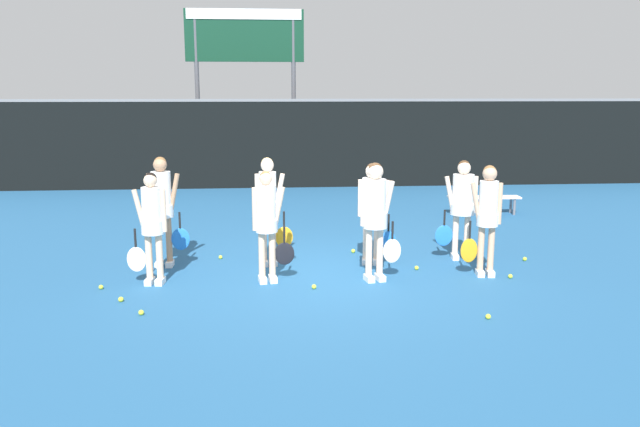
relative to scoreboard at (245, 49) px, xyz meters
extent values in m
plane|color=#235684|center=(1.44, -10.70, -4.16)|extent=(140.00, 140.00, 0.00)
cube|color=black|center=(1.44, -1.74, -2.89)|extent=(60.00, 0.06, 2.55)
cube|color=slate|center=(1.44, -1.74, -1.57)|extent=(60.00, 0.08, 0.08)
cylinder|color=#515156|center=(-1.52, 0.00, -1.48)|extent=(0.14, 0.14, 5.36)
cylinder|color=#515156|center=(1.52, 0.00, -1.48)|extent=(0.14, 0.14, 5.36)
cube|color=#0F3823|center=(0.00, 0.00, 0.40)|extent=(3.71, 0.12, 1.60)
cube|color=white|center=(0.00, -0.07, 1.04)|extent=(3.56, 0.02, 0.32)
cube|color=silver|center=(5.73, -6.25, -3.76)|extent=(1.70, 0.45, 0.04)
cylinder|color=slate|center=(6.42, -6.16, -3.97)|extent=(0.06, 0.06, 0.38)
cylinder|color=slate|center=(6.41, -6.42, -3.97)|extent=(0.06, 0.06, 0.38)
cylinder|color=slate|center=(5.05, -6.09, -3.97)|extent=(0.06, 0.06, 0.38)
cylinder|color=slate|center=(5.03, -6.34, -3.97)|extent=(0.06, 0.06, 0.38)
cylinder|color=beige|center=(-0.96, -11.14, -3.76)|extent=(0.10, 0.10, 0.80)
cylinder|color=beige|center=(-1.11, -11.12, -3.76)|extent=(0.10, 0.10, 0.80)
cube|color=white|center=(-0.96, -11.17, -4.12)|extent=(0.13, 0.25, 0.09)
cube|color=white|center=(-1.12, -11.15, -4.12)|extent=(0.13, 0.25, 0.09)
cylinder|color=white|center=(-1.03, -11.13, -3.29)|extent=(0.33, 0.33, 0.21)
cylinder|color=white|center=(-1.03, -11.13, -3.03)|extent=(0.29, 0.29, 0.67)
sphere|color=beige|center=(-1.03, -11.13, -2.59)|extent=(0.20, 0.20, 0.20)
sphere|color=black|center=(-1.03, -11.11, -2.57)|extent=(0.18, 0.18, 0.18)
cylinder|color=beige|center=(-1.22, -11.11, -3.04)|extent=(0.21, 0.10, 0.64)
cylinder|color=beige|center=(-0.86, -11.15, -3.04)|extent=(0.08, 0.08, 0.64)
cylinder|color=black|center=(-1.30, -11.12, -3.45)|extent=(0.03, 0.03, 0.28)
ellipsoid|color=silver|center=(-1.30, -11.12, -3.78)|extent=(0.28, 0.03, 0.38)
cylinder|color=beige|center=(0.73, -11.16, -3.76)|extent=(0.10, 0.10, 0.80)
cylinder|color=beige|center=(0.57, -11.18, -3.76)|extent=(0.10, 0.10, 0.80)
cube|color=white|center=(0.73, -11.19, -4.12)|extent=(0.14, 0.25, 0.09)
cube|color=white|center=(0.57, -11.21, -4.12)|extent=(0.14, 0.25, 0.09)
cylinder|color=white|center=(0.65, -11.17, -3.29)|extent=(0.33, 0.33, 0.18)
cylinder|color=white|center=(0.65, -11.17, -3.02)|extent=(0.29, 0.29, 0.68)
sphere|color=beige|center=(0.65, -11.17, -2.58)|extent=(0.19, 0.19, 0.19)
sphere|color=olive|center=(0.64, -11.15, -2.56)|extent=(0.18, 0.18, 0.18)
cylinder|color=beige|center=(0.83, -11.14, -3.03)|extent=(0.22, 0.11, 0.65)
cylinder|color=beige|center=(0.48, -11.19, -3.03)|extent=(0.08, 0.08, 0.65)
cylinder|color=black|center=(0.91, -11.15, -3.43)|extent=(0.03, 0.03, 0.25)
ellipsoid|color=black|center=(0.91, -11.15, -3.73)|extent=(0.30, 0.03, 0.35)
cylinder|color=beige|center=(2.36, -11.22, -3.73)|extent=(0.10, 0.10, 0.86)
cylinder|color=beige|center=(2.19, -11.25, -3.73)|extent=(0.10, 0.10, 0.86)
cube|color=white|center=(2.37, -11.25, -4.12)|extent=(0.15, 0.26, 0.09)
cube|color=white|center=(2.19, -11.28, -4.12)|extent=(0.15, 0.26, 0.09)
cylinder|color=white|center=(2.27, -11.23, -3.22)|extent=(0.37, 0.37, 0.23)
cylinder|color=white|center=(2.27, -11.23, -2.95)|extent=(0.32, 0.32, 0.70)
sphere|color=beige|center=(2.27, -11.23, -2.49)|extent=(0.23, 0.23, 0.23)
sphere|color=#4C331E|center=(2.27, -11.21, -2.46)|extent=(0.21, 0.21, 0.21)
cylinder|color=beige|center=(2.47, -11.20, -2.96)|extent=(0.22, 0.12, 0.67)
cylinder|color=beige|center=(2.09, -11.27, -2.96)|extent=(0.08, 0.08, 0.67)
cylinder|color=black|center=(2.56, -11.20, -3.39)|extent=(0.03, 0.03, 0.27)
ellipsoid|color=silver|center=(2.56, -11.20, -3.71)|extent=(0.28, 0.03, 0.38)
cylinder|color=tan|center=(4.14, -11.13, -3.75)|extent=(0.10, 0.10, 0.83)
cylinder|color=tan|center=(3.98, -11.11, -3.75)|extent=(0.10, 0.10, 0.83)
cube|color=white|center=(4.13, -11.16, -4.12)|extent=(0.14, 0.25, 0.09)
cube|color=white|center=(3.98, -11.14, -4.12)|extent=(0.14, 0.25, 0.09)
cylinder|color=white|center=(4.06, -11.12, -3.27)|extent=(0.33, 0.33, 0.19)
cylinder|color=white|center=(4.06, -11.12, -3.00)|extent=(0.29, 0.29, 0.67)
sphere|color=tan|center=(4.06, -11.12, -2.55)|extent=(0.22, 0.22, 0.22)
sphere|color=olive|center=(4.06, -11.10, -2.52)|extent=(0.20, 0.20, 0.20)
cylinder|color=tan|center=(3.88, -11.09, -3.01)|extent=(0.22, 0.10, 0.64)
cylinder|color=tan|center=(4.23, -11.14, -3.01)|extent=(0.08, 0.08, 0.64)
cylinder|color=black|center=(3.79, -11.10, -3.42)|extent=(0.03, 0.03, 0.28)
ellipsoid|color=orange|center=(3.79, -11.10, -3.76)|extent=(0.27, 0.03, 0.38)
cylinder|color=tan|center=(-0.96, -10.18, -3.73)|extent=(0.10, 0.10, 0.86)
cylinder|color=tan|center=(-1.14, -10.17, -3.73)|extent=(0.10, 0.10, 0.86)
cube|color=white|center=(-0.96, -10.21, -4.12)|extent=(0.12, 0.24, 0.09)
cube|color=white|center=(-1.14, -10.20, -4.12)|extent=(0.12, 0.24, 0.09)
cylinder|color=white|center=(-1.05, -10.17, -3.23)|extent=(0.36, 0.36, 0.20)
cylinder|color=white|center=(-1.05, -10.17, -2.94)|extent=(0.32, 0.32, 0.71)
sphere|color=tan|center=(-1.05, -10.17, -2.48)|extent=(0.22, 0.22, 0.22)
sphere|color=olive|center=(-1.05, -10.15, -2.45)|extent=(0.20, 0.20, 0.20)
cylinder|color=tan|center=(-0.85, -10.18, -2.95)|extent=(0.22, 0.08, 0.68)
cylinder|color=tan|center=(-1.24, -10.17, -2.95)|extent=(0.08, 0.08, 0.68)
cylinder|color=black|center=(-0.77, -10.20, -3.38)|extent=(0.03, 0.03, 0.27)
ellipsoid|color=blue|center=(-0.77, -10.20, -3.70)|extent=(0.30, 0.03, 0.37)
cylinder|color=beige|center=(0.75, -10.23, -3.73)|extent=(0.10, 0.10, 0.85)
cylinder|color=beige|center=(0.59, -10.25, -3.73)|extent=(0.10, 0.10, 0.85)
cube|color=white|center=(0.75, -10.26, -4.12)|extent=(0.13, 0.25, 0.09)
cube|color=white|center=(0.60, -10.28, -4.12)|extent=(0.13, 0.25, 0.09)
cylinder|color=white|center=(0.67, -10.24, -3.22)|extent=(0.32, 0.32, 0.26)
cylinder|color=white|center=(0.67, -10.24, -2.95)|extent=(0.28, 0.28, 0.71)
sphere|color=beige|center=(0.67, -10.24, -2.49)|extent=(0.21, 0.21, 0.21)
sphere|color=#D8B772|center=(0.67, -10.22, -2.47)|extent=(0.19, 0.19, 0.19)
cylinder|color=beige|center=(0.85, -10.22, -2.97)|extent=(0.22, 0.10, 0.68)
cylinder|color=beige|center=(0.50, -10.26, -2.97)|extent=(0.08, 0.08, 0.68)
cylinder|color=black|center=(0.93, -10.24, -3.39)|extent=(0.03, 0.03, 0.26)
ellipsoid|color=orange|center=(0.93, -10.24, -3.69)|extent=(0.29, 0.03, 0.35)
cylinder|color=beige|center=(2.47, -10.30, -3.76)|extent=(0.10, 0.10, 0.80)
cylinder|color=beige|center=(2.30, -10.27, -3.76)|extent=(0.10, 0.10, 0.80)
cube|color=white|center=(2.47, -10.33, -4.12)|extent=(0.15, 0.26, 0.09)
cube|color=white|center=(2.29, -10.29, -4.12)|extent=(0.15, 0.26, 0.09)
cylinder|color=white|center=(2.38, -10.28, -3.28)|extent=(0.38, 0.38, 0.23)
cylinder|color=white|center=(2.38, -10.28, -3.04)|extent=(0.33, 0.33, 0.65)
sphere|color=beige|center=(2.38, -10.28, -2.60)|extent=(0.22, 0.22, 0.22)
sphere|color=#4C331E|center=(2.39, -10.26, -2.57)|extent=(0.21, 0.21, 0.21)
cylinder|color=beige|center=(2.58, -10.32, -3.05)|extent=(0.21, 0.11, 0.62)
cylinder|color=beige|center=(2.19, -10.25, -3.05)|extent=(0.08, 0.08, 0.61)
cylinder|color=black|center=(2.66, -10.36, -3.45)|extent=(0.03, 0.03, 0.29)
ellipsoid|color=blue|center=(2.66, -10.36, -3.79)|extent=(0.27, 0.03, 0.39)
cylinder|color=beige|center=(4.07, -10.13, -3.76)|extent=(0.10, 0.10, 0.81)
cylinder|color=beige|center=(3.88, -10.10, -3.76)|extent=(0.10, 0.10, 0.81)
cube|color=white|center=(4.07, -10.16, -4.12)|extent=(0.14, 0.25, 0.09)
cube|color=white|center=(3.87, -10.13, -4.12)|extent=(0.14, 0.25, 0.09)
cylinder|color=white|center=(3.98, -10.12, -3.29)|extent=(0.41, 0.41, 0.18)
cylinder|color=white|center=(3.98, -10.12, -3.02)|extent=(0.36, 0.36, 0.66)
sphere|color=beige|center=(3.98, -10.12, -2.58)|extent=(0.22, 0.22, 0.22)
sphere|color=#4C331E|center=(3.98, -10.10, -2.56)|extent=(0.20, 0.20, 0.20)
cylinder|color=beige|center=(3.76, -10.09, -3.04)|extent=(0.21, 0.10, 0.63)
cylinder|color=beige|center=(4.18, -10.14, -3.04)|extent=(0.08, 0.08, 0.62)
cylinder|color=black|center=(3.68, -10.10, -3.43)|extent=(0.03, 0.03, 0.26)
ellipsoid|color=blue|center=(3.68, -10.10, -3.75)|extent=(0.31, 0.03, 0.37)
sphere|color=#CCE033|center=(4.40, -11.32, -4.13)|extent=(0.07, 0.07, 0.07)
sphere|color=#CCE033|center=(3.45, -13.00, -4.13)|extent=(0.07, 0.07, 0.07)
sphere|color=#CCE033|center=(2.18, -9.58, -4.13)|extent=(0.07, 0.07, 0.07)
sphere|color=#CCE033|center=(-1.78, -11.35, -4.13)|extent=(0.07, 0.07, 0.07)
sphere|color=#CCE033|center=(-0.98, -12.49, -4.13)|extent=(0.07, 0.07, 0.07)
sphere|color=#CCE033|center=(-0.16, -9.80, -4.13)|extent=(0.06, 0.06, 0.06)
sphere|color=#CCE033|center=(5.03, -10.35, -4.13)|extent=(0.07, 0.07, 0.07)
sphere|color=#CCE033|center=(1.33, -11.59, -4.13)|extent=(0.07, 0.07, 0.07)
sphere|color=#CCE033|center=(3.06, -10.74, -4.13)|extent=(0.07, 0.07, 0.07)
sphere|color=#CCE033|center=(-1.36, -11.94, -4.13)|extent=(0.07, 0.07, 0.07)
camera|label=1|loc=(0.70, -20.32, -1.31)|focal=35.00mm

